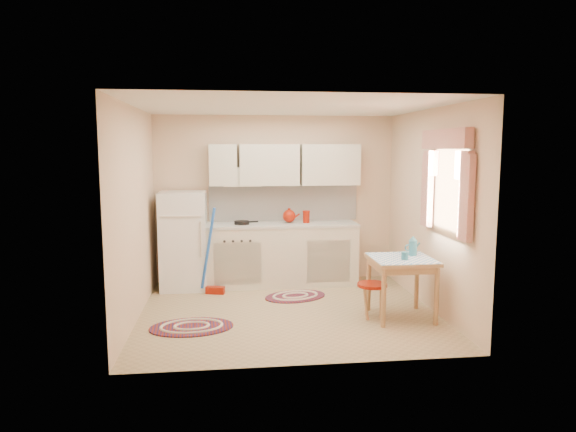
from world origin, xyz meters
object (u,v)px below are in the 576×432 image
Objects in this scene: base_cabinets at (280,255)px; stool at (372,301)px; fridge at (184,241)px; table at (401,288)px.

base_cabinets reaches higher than stool.
table is (2.67, -1.63, -0.34)m from fridge.
fridge reaches higher than table.
table is 0.38m from stool.
table reaches higher than stool.
stool is at bearing -60.53° from base_cabinets.
fridge is at bearing 148.66° from table.
stool is at bearing -34.54° from fridge.
stool is (2.32, -1.60, -0.49)m from fridge.
table is at bearing -4.43° from stool.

